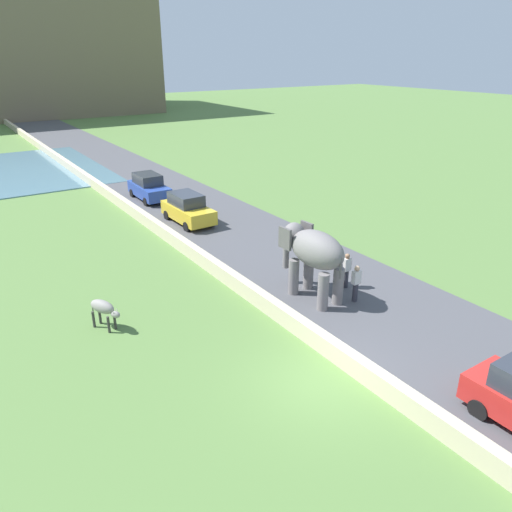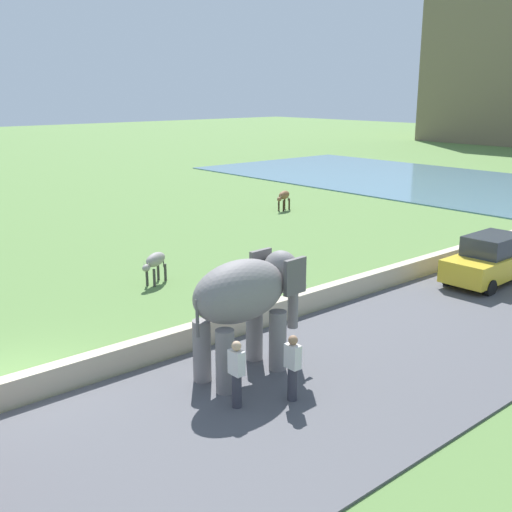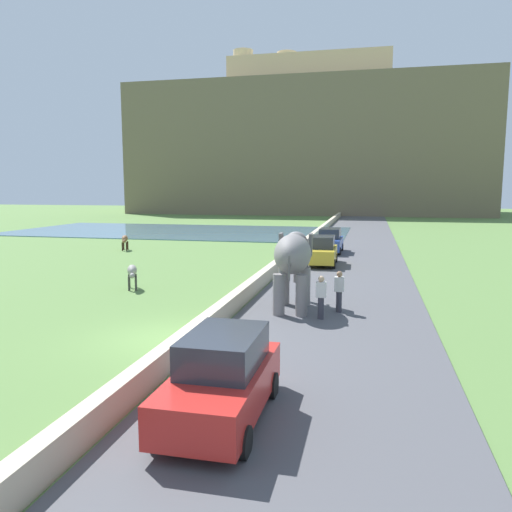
% 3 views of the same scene
% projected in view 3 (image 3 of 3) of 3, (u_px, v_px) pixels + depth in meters
% --- Properties ---
extents(ground_plane, '(220.00, 220.00, 0.00)m').
position_uv_depth(ground_plane, '(164.00, 338.00, 15.78)').
color(ground_plane, '#567A3D').
extents(road_surface, '(7.00, 120.00, 0.06)m').
position_uv_depth(road_surface, '(350.00, 257.00, 33.97)').
color(road_surface, '#4C4C51').
rests_on(road_surface, ground).
extents(barrier_wall, '(0.40, 110.00, 0.68)m').
position_uv_depth(barrier_wall, '(291.00, 255.00, 32.84)').
color(barrier_wall, beige).
rests_on(barrier_wall, ground).
extents(lake, '(36.00, 18.00, 0.08)m').
position_uv_depth(lake, '(180.00, 231.00, 54.47)').
color(lake, slate).
rests_on(lake, ground).
extents(hill_distant, '(64.00, 28.00, 23.42)m').
position_uv_depth(hill_distant, '(308.00, 152.00, 96.71)').
color(hill_distant, '#75664C').
rests_on(hill_distant, ground).
extents(fort_on_hill, '(30.46, 8.00, 7.91)m').
position_uv_depth(fort_on_hill, '(307.00, 73.00, 94.78)').
color(fort_on_hill, '#D6BC89').
rests_on(fort_on_hill, hill_distant).
extents(elephant, '(1.56, 3.50, 2.99)m').
position_uv_depth(elephant, '(293.00, 258.00, 19.18)').
color(elephant, slate).
rests_on(elephant, ground).
extents(person_beside_elephant, '(0.36, 0.22, 1.63)m').
position_uv_depth(person_beside_elephant, '(339.00, 291.00, 18.78)').
color(person_beside_elephant, '#33333D').
rests_on(person_beside_elephant, ground).
extents(person_trailing, '(0.36, 0.22, 1.63)m').
position_uv_depth(person_trailing, '(321.00, 297.00, 17.79)').
color(person_trailing, '#33333D').
rests_on(person_trailing, ground).
extents(car_yellow, '(1.86, 4.04, 1.80)m').
position_uv_depth(car_yellow, '(322.00, 251.00, 30.47)').
color(car_yellow, gold).
rests_on(car_yellow, ground).
extents(car_blue, '(1.82, 4.01, 1.80)m').
position_uv_depth(car_blue, '(330.00, 241.00, 36.27)').
color(car_blue, '#2D4CA8').
rests_on(car_blue, ground).
extents(car_red, '(1.80, 4.00, 1.80)m').
position_uv_depth(car_red, '(222.00, 378.00, 10.13)').
color(car_red, red).
rests_on(car_red, ground).
extents(cow_grey, '(0.92, 1.39, 1.15)m').
position_uv_depth(cow_grey, '(132.00, 272.00, 23.32)').
color(cow_grey, gray).
rests_on(cow_grey, ground).
extents(cow_brown, '(0.81, 1.41, 1.15)m').
position_uv_depth(cow_brown, '(125.00, 239.00, 37.91)').
color(cow_brown, brown).
rests_on(cow_brown, ground).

